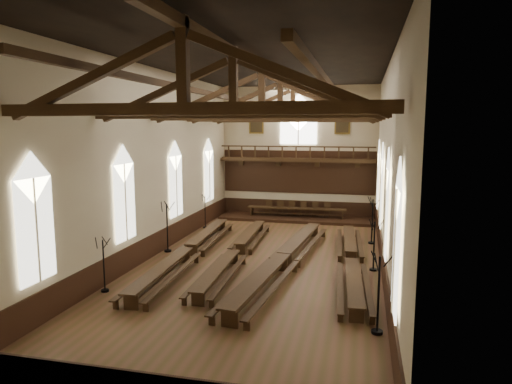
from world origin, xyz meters
TOP-DOWN VIEW (x-y plane):
  - ground at (0.00, 0.00)m, footprint 26.00×26.00m
  - room_walls at (0.00, 0.00)m, footprint 26.00×26.00m
  - wainscot_band at (0.00, 0.00)m, footprint 12.00×26.00m
  - side_windows at (-0.00, -0.00)m, footprint 11.85×19.80m
  - end_window at (0.00, 12.90)m, footprint 2.80×0.12m
  - minstrels_gallery at (0.00, 12.66)m, footprint 11.80×1.24m
  - portraits at (0.00, 12.90)m, footprint 7.75×0.09m
  - roof_trusses at (0.00, -0.00)m, footprint 11.70×25.70m
  - refectory_row_a at (-3.89, -0.29)m, footprint 1.86×14.32m
  - refectory_row_b at (-1.44, 0.37)m, footprint 1.61×13.68m
  - refectory_row_c at (1.29, -0.70)m, footprint 2.30×14.84m
  - refectory_row_d at (4.48, 0.21)m, footprint 1.69×13.69m
  - dais at (0.14, 11.40)m, footprint 11.40×3.10m
  - high_table at (0.14, 11.40)m, footprint 7.41×1.05m
  - high_chairs at (0.14, 12.13)m, footprint 5.01×0.51m
  - candelabrum_left_near at (-5.55, -5.55)m, footprint 0.70×0.70m
  - candelabrum_left_mid at (-5.55, 0.85)m, footprint 0.80×0.87m
  - candelabrum_left_far at (-5.55, 7.06)m, footprint 0.65×0.72m
  - candelabrum_right_near at (5.55, -6.99)m, footprint 0.80×0.87m
  - candelabrum_right_mid at (5.55, -0.00)m, footprint 0.73×0.78m
  - candelabrum_right_far at (5.55, 5.27)m, footprint 0.81×0.86m

SIDE VIEW (x-z plane):
  - ground at x=0.00m, z-range 0.00..0.00m
  - dais at x=0.14m, z-range 0.00..0.21m
  - refectory_row_d at x=4.48m, z-range 0.15..0.82m
  - refectory_row_b at x=-1.44m, z-range 0.15..0.82m
  - refectory_row_a at x=-3.89m, z-range 0.17..0.90m
  - refectory_row_c at x=1.29m, z-range 0.18..0.96m
  - wainscot_band at x=0.00m, z-range 0.00..1.20m
  - candelabrum_left_far at x=-5.55m, z-range -0.46..1.89m
  - candelabrum_left_near at x=-5.55m, z-range -0.47..1.91m
  - candelabrum_right_mid at x=5.55m, z-range -0.50..2.05m
  - high_chairs at x=0.14m, z-range 0.26..1.32m
  - high_table at x=0.14m, z-range 0.45..1.14m
  - candelabrum_right_near at x=5.55m, z-range -0.56..2.28m
  - candelabrum_right_far at x=5.55m, z-range -0.56..2.28m
  - candelabrum_left_mid at x=-5.55m, z-range -0.56..2.29m
  - side_windows at x=0.00m, z-range 1.49..5.99m
  - minstrels_gallery at x=0.00m, z-range 2.06..5.76m
  - room_walls at x=0.00m, z-range -6.54..19.46m
  - portraits at x=0.00m, z-range 6.38..7.82m
  - end_window at x=0.00m, z-range 5.32..9.12m
  - roof_trusses at x=0.00m, z-range 6.82..9.62m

